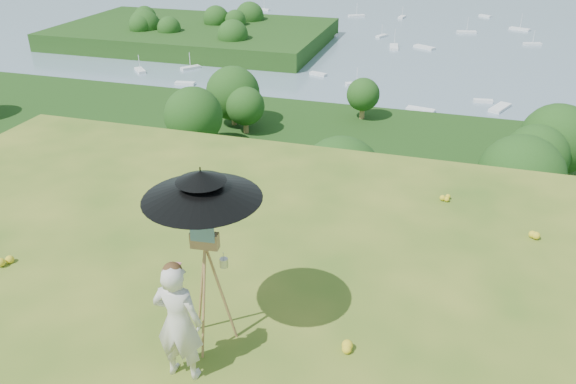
% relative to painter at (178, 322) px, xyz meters
% --- Properties ---
extents(ground, '(14.00, 14.00, 0.00)m').
position_rel_painter_xyz_m(ground, '(-0.55, 0.09, -0.77)').
color(ground, '#39661D').
rests_on(ground, ground).
extents(forest_slope, '(140.00, 56.00, 22.00)m').
position_rel_painter_xyz_m(forest_slope, '(-0.55, 35.09, -29.77)').
color(forest_slope, '#183B10').
rests_on(forest_slope, bay_water).
extents(shoreline_tier, '(170.00, 28.00, 8.00)m').
position_rel_painter_xyz_m(shoreline_tier, '(-0.55, 75.09, -36.77)').
color(shoreline_tier, gray).
rests_on(shoreline_tier, bay_water).
extents(bay_water, '(700.00, 700.00, 0.00)m').
position_rel_painter_xyz_m(bay_water, '(-0.55, 240.09, -34.77)').
color(bay_water, '#738BA4').
rests_on(bay_water, ground).
extents(peninsula, '(90.00, 60.00, 12.00)m').
position_rel_painter_xyz_m(peninsula, '(-75.55, 155.09, -29.77)').
color(peninsula, '#183B10').
rests_on(peninsula, bay_water).
extents(slope_trees, '(110.00, 50.00, 6.00)m').
position_rel_painter_xyz_m(slope_trees, '(-0.55, 35.09, -15.77)').
color(slope_trees, '#244C17').
rests_on(slope_trees, forest_slope).
extents(harbor_town, '(110.00, 22.00, 5.00)m').
position_rel_painter_xyz_m(harbor_town, '(-0.55, 75.09, -30.27)').
color(harbor_town, white).
rests_on(harbor_town, shoreline_tier).
extents(moored_boats, '(140.00, 140.00, 0.70)m').
position_rel_painter_xyz_m(moored_boats, '(-13.05, 161.09, -34.42)').
color(moored_boats, white).
rests_on(moored_boats, bay_water).
extents(wildflowers, '(10.00, 10.50, 0.12)m').
position_rel_painter_xyz_m(wildflowers, '(-0.55, 0.34, -0.71)').
color(wildflowers, yellow).
rests_on(wildflowers, ground).
extents(painter, '(0.57, 0.39, 1.53)m').
position_rel_painter_xyz_m(painter, '(0.00, 0.00, 0.00)').
color(painter, white).
rests_on(painter, ground).
extents(field_easel, '(0.71, 0.71, 1.72)m').
position_rel_painter_xyz_m(field_easel, '(0.10, 0.60, 0.10)').
color(field_easel, '#A47444').
rests_on(field_easel, ground).
extents(sun_umbrella, '(1.40, 1.40, 0.97)m').
position_rel_painter_xyz_m(sun_umbrella, '(0.10, 0.63, 1.14)').
color(sun_umbrella, black).
rests_on(sun_umbrella, field_easel).
extents(painter_cap, '(0.24, 0.27, 0.10)m').
position_rel_painter_xyz_m(painter_cap, '(0.00, 0.00, 0.72)').
color(painter_cap, '#D87683').
rests_on(painter_cap, painter).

